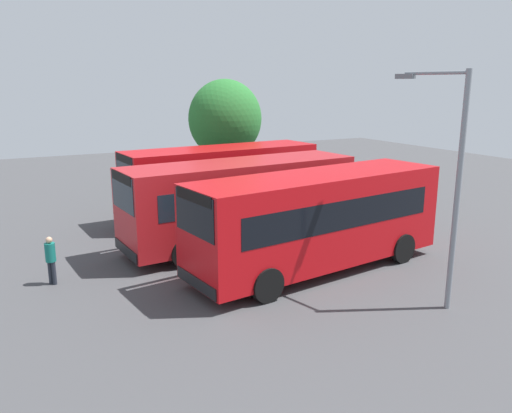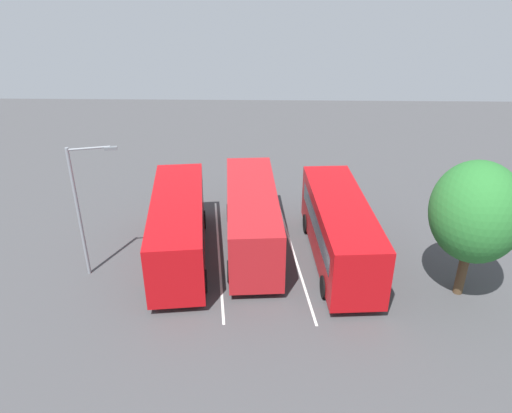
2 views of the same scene
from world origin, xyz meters
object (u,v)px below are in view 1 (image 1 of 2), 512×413
(bus_center_right, at_px, (317,218))
(pedestrian, at_px, (51,257))
(bus_center_left, at_px, (241,200))
(street_lamp, at_px, (451,174))
(depot_tree, at_px, (225,119))
(bus_far_left, at_px, (221,179))

(bus_center_right, xyz_separation_m, pedestrian, (8.24, -2.84, -0.92))
(bus_center_left, xyz_separation_m, street_lamp, (-2.61, 7.85, 2.02))
(depot_tree, bearing_deg, bus_far_left, 63.60)
(bus_center_right, distance_m, depot_tree, 14.05)
(pedestrian, xyz_separation_m, depot_tree, (-10.99, -10.73, 3.36))
(bus_center_left, relative_size, pedestrian, 6.05)
(bus_far_left, distance_m, bus_center_right, 8.21)
(pedestrian, bearing_deg, bus_center_right, -56.59)
(bus_center_right, xyz_separation_m, depot_tree, (-2.74, -13.57, 2.43))
(bus_center_right, height_order, pedestrian, bus_center_right)
(street_lamp, bearing_deg, bus_center_right, 6.30)
(bus_center_left, distance_m, bus_center_right, 3.89)
(pedestrian, relative_size, street_lamp, 0.24)
(bus_center_left, height_order, depot_tree, depot_tree)
(bus_center_left, height_order, street_lamp, street_lamp)
(depot_tree, bearing_deg, street_lamp, 86.08)
(bus_center_left, relative_size, depot_tree, 1.46)
(bus_far_left, relative_size, bus_center_left, 1.00)
(bus_center_left, height_order, pedestrian, bus_center_left)
(pedestrian, bearing_deg, street_lamp, -73.01)
(bus_far_left, distance_m, street_lamp, 12.57)
(bus_center_left, distance_m, depot_tree, 10.82)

